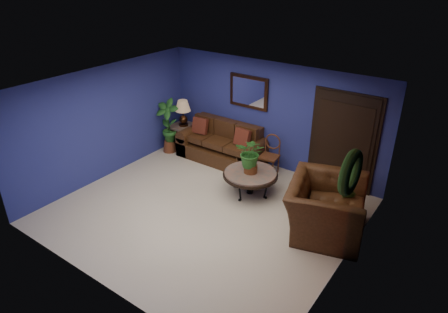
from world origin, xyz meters
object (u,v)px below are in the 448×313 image
Objects in this scene: side_chair at (270,152)px; table_lamp at (183,110)px; sofa at (223,147)px; armchair at (326,208)px; coffee_table at (250,175)px; end_table at (184,131)px.

table_lamp is at bearing 174.44° from side_chair.
table_lamp is at bearing -178.55° from sofa.
table_lamp reaches higher than armchair.
armchair is (4.45, -1.28, -0.55)m from table_lamp.
coffee_table is 1.83m from armchair.
side_chair is at bearing 95.78° from coffee_table.
armchair is (3.22, -1.31, 0.17)m from sofa.
end_table is (-2.65, 0.95, 0.03)m from coffee_table.
sofa is 1.73m from coffee_table.
table_lamp is 2.60m from side_chair.
table_lamp is 0.70× the size of side_chair.
side_chair is (2.55, 0.07, 0.06)m from end_table.
end_table is 0.45× the size of armchair.
armchair reaches higher than side_chair.
coffee_table is at bearing -19.77° from end_table.
armchair is at bearing -16.07° from end_table.
side_chair reaches higher than end_table.
sofa reaches higher than coffee_table.
sofa is 1.33m from side_chair.
side_chair is (1.31, 0.04, 0.21)m from sofa.
table_lamp is 0.44× the size of armchair.
end_table is 4.63m from armchair.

